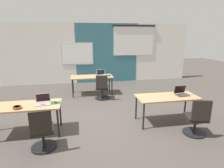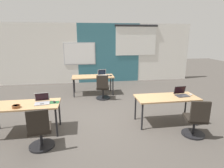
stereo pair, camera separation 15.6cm
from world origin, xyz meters
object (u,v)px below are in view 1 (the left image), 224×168
object	(u,v)px
desk_near_right	(167,98)
desk_far_center	(92,78)
chair_far_right	(102,89)
mouse_near_right_end	(191,94)
snack_bowl	(17,107)
laptop_far_right	(101,74)
mouse_near_left_inner	(55,102)
laptop_near_right_end	(182,93)
laptop_near_left_inner	(43,102)
mouse_far_right	(108,75)
desk_near_left	(25,108)
chair_near_left_inner	(42,133)
chair_near_right_end	(197,120)

from	to	relation	value
desk_near_right	desk_far_center	distance (m)	3.30
desk_far_center	chair_far_right	size ratio (longest dim) A/B	1.74
mouse_near_right_end	snack_bowl	bearing A→B (deg)	-176.75
laptop_far_right	mouse_near_right_end	bearing A→B (deg)	-62.52
mouse_near_left_inner	laptop_near_right_end	size ratio (longest dim) A/B	0.32
laptop_near_left_inner	snack_bowl	bearing A→B (deg)	-164.24
mouse_near_right_end	mouse_far_right	xyz separation A→B (m)	(-1.82, 2.75, 0.00)
desk_near_right	chair_far_right	distance (m)	2.58
desk_near_left	chair_near_left_inner	world-z (taller)	chair_near_left_inner
chair_near_left_inner	laptop_far_right	world-z (taller)	laptop_far_right
desk_near_right	laptop_near_right_end	world-z (taller)	laptop_near_right_end
laptop_near_right_end	laptop_far_right	size ratio (longest dim) A/B	0.94
desk_far_center	laptop_far_right	bearing A→B (deg)	6.29
desk_far_center	snack_bowl	world-z (taller)	snack_bowl
chair_far_right	desk_near_right	bearing A→B (deg)	135.17
laptop_far_right	snack_bowl	world-z (taller)	laptop_far_right
laptop_near_left_inner	chair_far_right	world-z (taller)	laptop_near_left_inner
desk_near_right	laptop_near_right_end	size ratio (longest dim) A/B	4.60
chair_near_left_inner	snack_bowl	distance (m)	0.88
laptop_far_right	chair_near_right_end	bearing A→B (deg)	-73.42
desk_far_center	desk_near_right	bearing A→B (deg)	-57.99
chair_near_left_inner	laptop_near_right_end	xyz separation A→B (m)	(3.45, 0.79, 0.39)
mouse_near_right_end	chair_near_left_inner	bearing A→B (deg)	-168.10
mouse_far_right	chair_near_left_inner	bearing A→B (deg)	-118.28
desk_far_center	laptop_far_right	distance (m)	0.39
chair_near_left_inner	mouse_far_right	distance (m)	4.03
laptop_near_left_inner	mouse_near_left_inner	bearing A→B (deg)	-8.28
desk_near_right	laptop_near_left_inner	bearing A→B (deg)	179.59
desk_far_center	snack_bowl	distance (m)	3.53
laptop_near_left_inner	laptop_far_right	bearing A→B (deg)	50.63
desk_near_right	chair_near_right_end	world-z (taller)	chair_near_right_end
desk_near_right	mouse_near_right_end	world-z (taller)	mouse_near_right_end
laptop_near_right_end	snack_bowl	world-z (taller)	laptop_near_right_end
chair_near_left_inner	snack_bowl	world-z (taller)	chair_near_left_inner
mouse_near_right_end	laptop_far_right	distance (m)	3.48
chair_near_left_inner	chair_far_right	xyz separation A→B (m)	(1.58, 2.86, 0.00)
mouse_near_left_inner	chair_near_right_end	bearing A→B (deg)	-14.15
desk_near_right	chair_near_left_inner	bearing A→B (deg)	-166.24
desk_near_right	snack_bowl	xyz separation A→B (m)	(-3.60, -0.20, 0.10)
chair_near_left_inner	chair_far_right	distance (m)	3.27
chair_near_right_end	laptop_far_right	distance (m)	4.04
desk_near_right	chair_far_right	world-z (taller)	chair_far_right
desk_near_left	snack_bowl	xyz separation A→B (m)	(-0.10, -0.20, 0.10)
desk_near_left	desk_near_right	distance (m)	3.50
desk_far_center	chair_near_left_inner	distance (m)	3.77
chair_near_right_end	chair_far_right	size ratio (longest dim) A/B	1.00
chair_far_right	laptop_near_right_end	bearing A→B (deg)	143.05
desk_far_center	chair_near_right_end	world-z (taller)	chair_near_right_end
snack_bowl	mouse_far_right	bearing A→B (deg)	50.33
laptop_near_right_end	mouse_near_right_end	world-z (taller)	laptop_near_right_end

